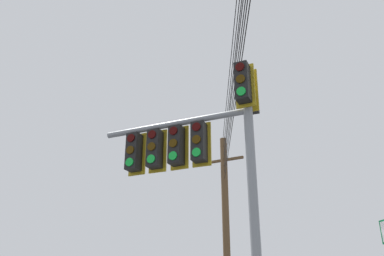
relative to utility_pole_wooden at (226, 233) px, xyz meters
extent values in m
cylinder|color=gray|center=(-8.64, 8.46, -1.95)|extent=(0.20, 0.20, 6.15)
cylinder|color=gray|center=(-7.00, 9.20, 0.64)|extent=(3.33, 1.60, 0.14)
cube|color=black|center=(-8.76, 8.74, 1.19)|extent=(0.40, 0.40, 0.90)
cube|color=#B29319|center=(-8.69, 8.58, 1.19)|extent=(0.42, 0.22, 1.04)
cylinder|color=#360503|center=(-8.83, 8.89, 1.49)|extent=(0.19, 0.11, 0.20)
cylinder|color=#3C2703|center=(-8.83, 8.89, 1.19)|extent=(0.19, 0.11, 0.20)
cylinder|color=green|center=(-8.83, 8.89, 0.89)|extent=(0.19, 0.11, 0.20)
cube|color=black|center=(-8.52, 8.19, 1.19)|extent=(0.40, 0.40, 0.90)
cube|color=#B29319|center=(-8.59, 8.35, 1.19)|extent=(0.42, 0.22, 1.04)
cylinder|color=#360503|center=(-8.45, 8.04, 1.49)|extent=(0.19, 0.11, 0.20)
cylinder|color=#3C2703|center=(-8.45, 8.04, 1.19)|extent=(0.19, 0.11, 0.20)
cylinder|color=green|center=(-8.45, 8.04, 0.89)|extent=(0.19, 0.11, 0.20)
cube|color=black|center=(-7.58, 8.94, 0.09)|extent=(0.40, 0.40, 0.90)
cube|color=#B29319|center=(-7.51, 8.78, 0.09)|extent=(0.41, 0.23, 1.04)
cylinder|color=#360503|center=(-7.65, 9.09, 0.39)|extent=(0.19, 0.11, 0.20)
cylinder|color=#3C2703|center=(-7.65, 9.09, 0.09)|extent=(0.19, 0.11, 0.20)
cylinder|color=green|center=(-7.65, 9.09, -0.21)|extent=(0.19, 0.11, 0.20)
cube|color=black|center=(-7.07, 9.17, 0.09)|extent=(0.39, 0.39, 0.90)
cube|color=#B29319|center=(-7.01, 9.01, 0.09)|extent=(0.42, 0.20, 1.04)
cylinder|color=#360503|center=(-7.14, 9.32, 0.39)|extent=(0.20, 0.10, 0.20)
cylinder|color=#3C2703|center=(-7.14, 9.32, 0.09)|extent=(0.20, 0.10, 0.20)
cylinder|color=green|center=(-7.14, 9.32, -0.21)|extent=(0.20, 0.10, 0.20)
cube|color=black|center=(-6.57, 9.39, 0.09)|extent=(0.40, 0.40, 0.90)
cube|color=#B29319|center=(-6.49, 9.24, 0.09)|extent=(0.42, 0.22, 1.04)
cylinder|color=#360503|center=(-6.64, 9.54, 0.39)|extent=(0.19, 0.11, 0.20)
cylinder|color=#3C2703|center=(-6.64, 9.54, 0.09)|extent=(0.19, 0.11, 0.20)
cylinder|color=green|center=(-6.64, 9.54, -0.21)|extent=(0.19, 0.11, 0.20)
cube|color=black|center=(-6.06, 9.62, 0.09)|extent=(0.39, 0.39, 0.90)
cube|color=#B29319|center=(-5.99, 9.47, 0.09)|extent=(0.42, 0.21, 1.04)
cylinder|color=#360503|center=(-6.12, 9.77, 0.39)|extent=(0.20, 0.11, 0.20)
cylinder|color=#3C2703|center=(-6.12, 9.77, 0.09)|extent=(0.20, 0.11, 0.20)
cylinder|color=green|center=(-6.12, 9.77, -0.21)|extent=(0.20, 0.11, 0.20)
cylinder|color=brown|center=(0.00, 0.00, -0.10)|extent=(0.34, 0.34, 9.86)
cube|color=brown|center=(0.00, 0.00, 3.66)|extent=(2.01, 0.84, 0.12)
cylinder|color=black|center=(-9.50, 9.31, 2.36)|extent=(19.02, 18.64, 0.64)
camera|label=1|loc=(-13.93, 14.97, -3.35)|focal=39.57mm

